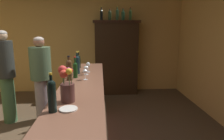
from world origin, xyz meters
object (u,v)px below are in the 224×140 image
Objects in this scene: wine_glass_mid at (86,68)px; patron_in_grey at (41,76)px; wine_bottle_pinot at (75,69)px; wine_glass_front at (88,65)px; flower_arrangement at (67,86)px; display_bottle_center at (117,14)px; display_bottle_midright at (123,15)px; patron_near_entrance at (6,73)px; bar_counter at (84,120)px; wine_bottle_chardonnay at (52,94)px; display_bottle_midleft at (110,15)px; wine_bottle_riesling at (77,64)px; wine_bottle_syrah at (78,61)px; wine_glass_rear at (85,72)px; display_bottle_right at (130,15)px; cheese_plate at (68,109)px; display_bottle_left at (101,14)px; display_cabinet at (116,56)px.

patron_in_grey is (-0.83, 0.58, -0.25)m from wine_glass_mid.
wine_glass_front is at bearing 65.54° from wine_bottle_pinot.
display_bottle_center reaches higher than flower_arrangement.
patron_near_entrance is at bearing -144.96° from display_bottle_midright.
bar_counter is 9.65× the size of display_bottle_midright.
flower_arrangement is at bearing -6.29° from patron_in_grey.
display_bottle_midleft is at bearing 79.53° from wine_bottle_chardonnay.
patron_in_grey is at bearing 132.26° from wine_bottle_pinot.
bar_counter is 1.88× the size of patron_in_grey.
wine_bottle_chardonnay is 1.12× the size of display_bottle_midright.
wine_glass_mid is (0.13, -0.06, -0.06)m from wine_bottle_riesling.
display_bottle_midright is (0.77, 2.10, 0.89)m from wine_glass_mid.
wine_bottle_syrah is 2.03m from display_bottle_midright.
patron_in_grey is (-0.84, 0.88, -0.26)m from wine_glass_rear.
display_bottle_midright is at bearing -0.00° from display_bottle_midleft.
display_bottle_right is at bearing 71.88° from flower_arrangement.
wine_glass_rear is at bearing 13.94° from patron_in_grey.
cheese_plate is (-0.05, -0.82, 0.49)m from bar_counter.
display_bottle_left is at bearing 180.00° from display_bottle_midleft.
display_bottle_right reaches higher than cheese_plate.
wine_bottle_chardonnay reaches higher than wine_glass_mid.
display_cabinet is at bearing 180.00° from display_bottle_right.
display_bottle_midleft is at bearing 68.77° from wine_bottle_syrah.
wine_glass_front is at bearing 82.47° from wine_glass_mid.
wine_bottle_syrah is 1.83m from cheese_plate.
cheese_plate is (0.07, -1.13, -0.12)m from wine_bottle_pinot.
wine_bottle_syrah is at bearing 89.41° from wine_bottle_chardonnay.
wine_bottle_chardonnay reaches higher than cheese_plate.
display_bottle_center is at bearing 87.48° from patron_near_entrance.
bar_counter is 8.56× the size of wine_bottle_riesling.
wine_bottle_pinot is 0.95× the size of display_bottle_right.
wine_bottle_chardonnay is 3.60m from display_bottle_midleft.
display_bottle_midleft is at bearing 75.53° from wine_bottle_pinot.
display_bottle_midright reaches higher than wine_bottle_riesling.
display_bottle_midright is (0.94, 1.59, 0.85)m from wine_bottle_syrah.
wine_bottle_syrah is at bearing 118.03° from wine_glass_front.
bar_counter is 1.55× the size of display_cabinet.
patron_in_grey is at bearing 143.39° from wine_bottle_riesling.
wine_glass_front is (0.15, 0.10, -0.04)m from wine_bottle_riesling.
wine_bottle_chardonnay is at bearing -100.49° from wine_glass_rear.
bar_counter is at bearing 86.68° from cheese_plate.
wine_bottle_syrah is 0.18× the size of patron_near_entrance.
wine_bottle_chardonnay is at bearing -108.24° from display_bottle_right.
display_bottle_midright is (0.52, -0.00, -0.01)m from display_bottle_left.
display_bottle_midleft is at bearing 81.40° from cheese_plate.
display_bottle_right reaches higher than display_cabinet.
display_bottle_midright is at bearing 180.00° from display_bottle_right.
wine_glass_front is at bearing 86.76° from cheese_plate.
display_cabinet reaches higher than wine_glass_front.
bar_counter is 1.08m from wine_bottle_chardonnay.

